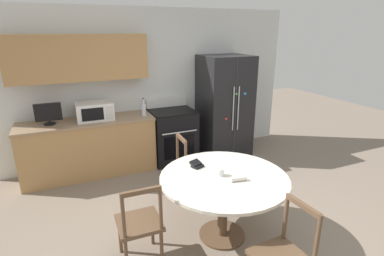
{
  "coord_description": "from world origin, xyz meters",
  "views": [
    {
      "loc": [
        -1.47,
        -2.44,
        2.24
      ],
      "look_at": [
        0.1,
        1.15,
        0.95
      ],
      "focal_mm": 28.0,
      "sensor_mm": 36.0,
      "label": 1
    }
  ],
  "objects_px": {
    "microwave": "(95,111)",
    "wallet": "(197,165)",
    "counter_bottle": "(144,109)",
    "candle_glass": "(220,173)",
    "countertop_tv": "(48,113)",
    "dining_chair_left": "(140,224)",
    "refrigerator": "(224,106)",
    "oven_range": "(173,135)",
    "dining_chair_far": "(193,167)"
  },
  "relations": [
    {
      "from": "oven_range",
      "to": "candle_glass",
      "type": "distance_m",
      "value": 2.21
    },
    {
      "from": "refrigerator",
      "to": "countertop_tv",
      "type": "xyz_separation_m",
      "value": [
        -2.91,
        0.09,
        0.16
      ]
    },
    {
      "from": "dining_chair_left",
      "to": "wallet",
      "type": "relative_size",
      "value": 5.62
    },
    {
      "from": "counter_bottle",
      "to": "wallet",
      "type": "height_order",
      "value": "counter_bottle"
    },
    {
      "from": "dining_chair_far",
      "to": "candle_glass",
      "type": "distance_m",
      "value": 0.97
    },
    {
      "from": "wallet",
      "to": "refrigerator",
      "type": "bearing_deg",
      "value": 52.76
    },
    {
      "from": "wallet",
      "to": "microwave",
      "type": "bearing_deg",
      "value": 114.79
    },
    {
      "from": "dining_chair_left",
      "to": "candle_glass",
      "type": "height_order",
      "value": "dining_chair_left"
    },
    {
      "from": "counter_bottle",
      "to": "candle_glass",
      "type": "height_order",
      "value": "counter_bottle"
    },
    {
      "from": "refrigerator",
      "to": "wallet",
      "type": "relative_size",
      "value": 11.34
    },
    {
      "from": "refrigerator",
      "to": "wallet",
      "type": "xyz_separation_m",
      "value": [
        -1.38,
        -1.81,
        -0.13
      ]
    },
    {
      "from": "counter_bottle",
      "to": "dining_chair_left",
      "type": "height_order",
      "value": "counter_bottle"
    },
    {
      "from": "microwave",
      "to": "dining_chair_left",
      "type": "height_order",
      "value": "microwave"
    },
    {
      "from": "countertop_tv",
      "to": "candle_glass",
      "type": "relative_size",
      "value": 4.43
    },
    {
      "from": "candle_glass",
      "to": "wallet",
      "type": "distance_m",
      "value": 0.33
    },
    {
      "from": "counter_bottle",
      "to": "wallet",
      "type": "xyz_separation_m",
      "value": [
        0.12,
        -1.81,
        -0.23
      ]
    },
    {
      "from": "counter_bottle",
      "to": "candle_glass",
      "type": "xyz_separation_m",
      "value": [
        0.27,
        -2.11,
        -0.22
      ]
    },
    {
      "from": "oven_range",
      "to": "wallet",
      "type": "distance_m",
      "value": 1.94
    },
    {
      "from": "dining_chair_left",
      "to": "candle_glass",
      "type": "xyz_separation_m",
      "value": [
        0.91,
        0.05,
        0.35
      ]
    },
    {
      "from": "oven_range",
      "to": "countertop_tv",
      "type": "xyz_separation_m",
      "value": [
        -1.92,
        0.02,
        0.61
      ]
    },
    {
      "from": "counter_bottle",
      "to": "microwave",
      "type": "bearing_deg",
      "value": 172.91
    },
    {
      "from": "microwave",
      "to": "dining_chair_left",
      "type": "xyz_separation_m",
      "value": [
        0.11,
        -2.26,
        -0.6
      ]
    },
    {
      "from": "counter_bottle",
      "to": "candle_glass",
      "type": "distance_m",
      "value": 2.14
    },
    {
      "from": "countertop_tv",
      "to": "wallet",
      "type": "height_order",
      "value": "countertop_tv"
    },
    {
      "from": "refrigerator",
      "to": "counter_bottle",
      "type": "height_order",
      "value": "refrigerator"
    },
    {
      "from": "countertop_tv",
      "to": "counter_bottle",
      "type": "distance_m",
      "value": 1.41
    },
    {
      "from": "refrigerator",
      "to": "counter_bottle",
      "type": "xyz_separation_m",
      "value": [
        -1.5,
        -0.0,
        0.1
      ]
    },
    {
      "from": "oven_range",
      "to": "candle_glass",
      "type": "bearing_deg",
      "value": -96.36
    },
    {
      "from": "oven_range",
      "to": "counter_bottle",
      "type": "relative_size",
      "value": 3.73
    },
    {
      "from": "dining_chair_far",
      "to": "dining_chair_left",
      "type": "relative_size",
      "value": 1.0
    },
    {
      "from": "refrigerator",
      "to": "dining_chair_far",
      "type": "distance_m",
      "value": 1.74
    },
    {
      "from": "countertop_tv",
      "to": "candle_glass",
      "type": "distance_m",
      "value": 2.78
    },
    {
      "from": "counter_bottle",
      "to": "countertop_tv",
      "type": "bearing_deg",
      "value": 176.49
    },
    {
      "from": "countertop_tv",
      "to": "dining_chair_left",
      "type": "distance_m",
      "value": 2.46
    },
    {
      "from": "refrigerator",
      "to": "dining_chair_left",
      "type": "distance_m",
      "value": 3.08
    },
    {
      "from": "refrigerator",
      "to": "wallet",
      "type": "height_order",
      "value": "refrigerator"
    },
    {
      "from": "countertop_tv",
      "to": "dining_chair_left",
      "type": "relative_size",
      "value": 0.41
    },
    {
      "from": "dining_chair_far",
      "to": "wallet",
      "type": "relative_size",
      "value": 5.62
    },
    {
      "from": "countertop_tv",
      "to": "dining_chair_left",
      "type": "height_order",
      "value": "countertop_tv"
    },
    {
      "from": "microwave",
      "to": "counter_bottle",
      "type": "relative_size",
      "value": 1.89
    },
    {
      "from": "refrigerator",
      "to": "oven_range",
      "type": "relative_size",
      "value": 1.68
    },
    {
      "from": "microwave",
      "to": "wallet",
      "type": "xyz_separation_m",
      "value": [
        0.88,
        -1.91,
        -0.26
      ]
    },
    {
      "from": "dining_chair_far",
      "to": "microwave",
      "type": "bearing_deg",
      "value": -137.16
    },
    {
      "from": "refrigerator",
      "to": "wallet",
      "type": "distance_m",
      "value": 2.28
    },
    {
      "from": "microwave",
      "to": "wallet",
      "type": "height_order",
      "value": "microwave"
    },
    {
      "from": "countertop_tv",
      "to": "oven_range",
      "type": "bearing_deg",
      "value": -0.68
    },
    {
      "from": "microwave",
      "to": "countertop_tv",
      "type": "bearing_deg",
      "value": -179.34
    },
    {
      "from": "candle_glass",
      "to": "wallet",
      "type": "bearing_deg",
      "value": 115.69
    },
    {
      "from": "microwave",
      "to": "counter_bottle",
      "type": "height_order",
      "value": "counter_bottle"
    },
    {
      "from": "refrigerator",
      "to": "candle_glass",
      "type": "bearing_deg",
      "value": -120.28
    }
  ]
}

